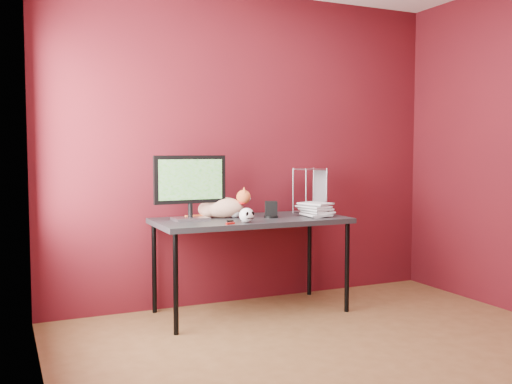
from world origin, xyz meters
name	(u,v)px	position (x,y,z in m)	size (l,w,h in m)	color
room	(372,121)	(0.00, 0.00, 1.45)	(3.52, 3.52, 2.61)	brown
desk	(251,224)	(-0.15, 1.37, 0.70)	(1.50, 0.70, 0.75)	black
monitor	(190,184)	(-0.62, 1.45, 1.02)	(0.57, 0.19, 0.49)	#AFAFB4
cat	(222,207)	(-0.35, 1.49, 0.83)	(0.51, 0.30, 0.24)	#CA622A
skull_mug	(247,215)	(-0.29, 1.12, 0.81)	(0.11, 0.11, 0.11)	white
speaker	(271,210)	(0.01, 1.34, 0.81)	(0.12, 0.11, 0.13)	black
book_stack	(307,139)	(0.29, 1.28, 1.37)	(0.26, 0.30, 1.24)	beige
wire_rack	(310,190)	(0.47, 1.53, 0.94)	(0.24, 0.21, 0.38)	#AFAFB4
pocket_knife	(230,223)	(-0.44, 1.08, 0.76)	(0.07, 0.02, 0.01)	#960E0B
black_gadget	(230,222)	(-0.41, 1.15, 0.76)	(0.05, 0.03, 0.02)	black
washer	(244,222)	(-0.29, 1.17, 0.75)	(0.05, 0.05, 0.00)	#AFAFB4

